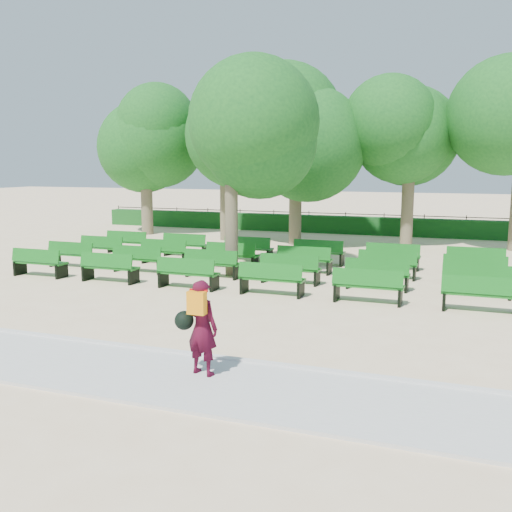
{
  "coord_description": "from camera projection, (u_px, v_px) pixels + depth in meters",
  "views": [
    {
      "loc": [
        6.82,
        -15.46,
        3.58
      ],
      "look_at": [
        1.56,
        -1.0,
        1.1
      ],
      "focal_mm": 40.0,
      "sensor_mm": 36.0,
      "label": 1
    }
  ],
  "objects": [
    {
      "name": "ground",
      "position": [
        219.0,
        284.0,
        17.21
      ],
      "size": [
        120.0,
        120.0,
        0.0
      ],
      "primitive_type": "plane",
      "color": "beige"
    },
    {
      "name": "tree_line",
      "position": [
        305.0,
        242.0,
        26.49
      ],
      "size": [
        21.8,
        6.8,
        7.04
      ],
      "primitive_type": null,
      "color": "#195E1C",
      "rests_on": "ground"
    },
    {
      "name": "hedge",
      "position": [
        325.0,
        224.0,
        30.13
      ],
      "size": [
        26.0,
        0.7,
        0.9
      ],
      "primitive_type": "cube",
      "color": "#144F19",
      "rests_on": "ground"
    },
    {
      "name": "person",
      "position": [
        200.0,
        326.0,
        9.54
      ],
      "size": [
        0.8,
        0.51,
        1.63
      ],
      "rotation": [
        0.0,
        0.0,
        2.94
      ],
      "color": "#3F091B",
      "rests_on": "ground"
    },
    {
      "name": "curb",
      "position": [
        93.0,
        343.0,
        11.41
      ],
      "size": [
        30.0,
        0.12,
        0.1
      ],
      "primitive_type": "cube",
      "color": "silver",
      "rests_on": "ground"
    },
    {
      "name": "paving",
      "position": [
        55.0,
        362.0,
        10.34
      ],
      "size": [
        30.0,
        2.2,
        0.06
      ],
      "primitive_type": "cube",
      "color": "beige",
      "rests_on": "ground"
    },
    {
      "name": "bench_array",
      "position": [
        260.0,
        272.0,
        18.62
      ],
      "size": [
        1.82,
        0.58,
        1.14
      ],
      "rotation": [
        0.0,
        0.0,
        -0.01
      ],
      "color": "#116517",
      "rests_on": "ground"
    },
    {
      "name": "tree_among",
      "position": [
        231.0,
        143.0,
        17.95
      ],
      "size": [
        4.81,
        4.81,
        6.42
      ],
      "color": "brown",
      "rests_on": "ground"
    },
    {
      "name": "fence",
      "position": [
        327.0,
        232.0,
        30.57
      ],
      "size": [
        26.0,
        0.1,
        1.02
      ],
      "primitive_type": null,
      "color": "black",
      "rests_on": "ground"
    }
  ]
}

